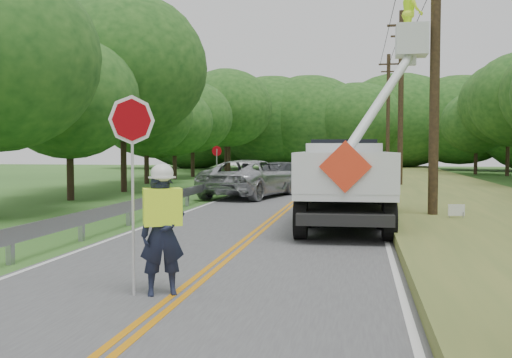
# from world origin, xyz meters

# --- Properties ---
(ground) EXTENTS (140.00, 140.00, 0.00)m
(ground) POSITION_xyz_m (0.00, 0.00, 0.00)
(ground) COLOR #305724
(ground) RESTS_ON ground
(road) EXTENTS (7.20, 96.00, 0.03)m
(road) POSITION_xyz_m (0.00, 14.00, 0.01)
(road) COLOR #48484A
(road) RESTS_ON ground
(guardrail) EXTENTS (0.18, 48.00, 0.77)m
(guardrail) POSITION_xyz_m (-4.02, 14.91, 0.55)
(guardrail) COLOR #93959B
(guardrail) RESTS_ON ground
(utility_poles) EXTENTS (1.60, 43.30, 10.00)m
(utility_poles) POSITION_xyz_m (5.00, 17.02, 5.27)
(utility_poles) COLOR black
(utility_poles) RESTS_ON ground
(tall_grass_verge) EXTENTS (7.00, 96.00, 0.30)m
(tall_grass_verge) POSITION_xyz_m (7.10, 14.00, 0.15)
(tall_grass_verge) COLOR #54662F
(tall_grass_verge) RESTS_ON ground
(treeline_left) EXTENTS (10.25, 54.52, 10.67)m
(treeline_left) POSITION_xyz_m (-10.32, 29.07, 5.79)
(treeline_left) COLOR #332319
(treeline_left) RESTS_ON ground
(treeline_horizon) EXTENTS (56.81, 15.43, 11.95)m
(treeline_horizon) POSITION_xyz_m (1.01, 56.30, 5.50)
(treeline_horizon) COLOR #194317
(treeline_horizon) RESTS_ON ground
(flagger) EXTENTS (1.11, 0.79, 3.13)m
(flagger) POSITION_xyz_m (-0.28, -0.80, 1.13)
(flagger) COLOR #191E33
(flagger) RESTS_ON road
(bucket_truck) EXTENTS (3.82, 7.64, 7.28)m
(bucket_truck) POSITION_xyz_m (2.42, 9.09, 1.64)
(bucket_truck) COLOR black
(bucket_truck) RESTS_ON road
(suv_silver) EXTENTS (4.44, 6.94, 1.78)m
(suv_silver) POSITION_xyz_m (-2.35, 17.67, 0.91)
(suv_silver) COLOR #AAABB1
(suv_silver) RESTS_ON road
(suv_darkgrey) EXTENTS (3.98, 5.81, 1.56)m
(suv_darkgrey) POSITION_xyz_m (-1.37, 23.53, 0.80)
(suv_darkgrey) COLOR #373B3E
(suv_darkgrey) RESTS_ON road
(stop_sign_permanent) EXTENTS (0.44, 0.33, 2.48)m
(stop_sign_permanent) POSITION_xyz_m (-4.19, 18.26, 1.64)
(stop_sign_permanent) COLOR #93959B
(stop_sign_permanent) RESTS_ON ground
(yard_sign) EXTENTS (0.48, 0.10, 0.70)m
(yard_sign) POSITION_xyz_m (5.57, 8.17, 0.50)
(yard_sign) COLOR white
(yard_sign) RESTS_ON ground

